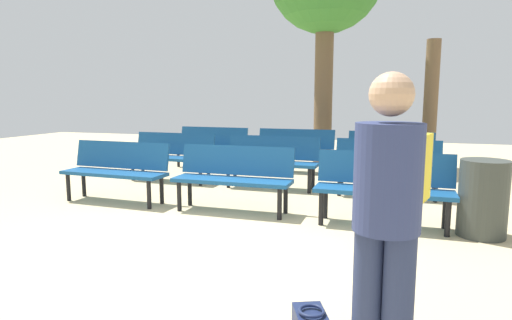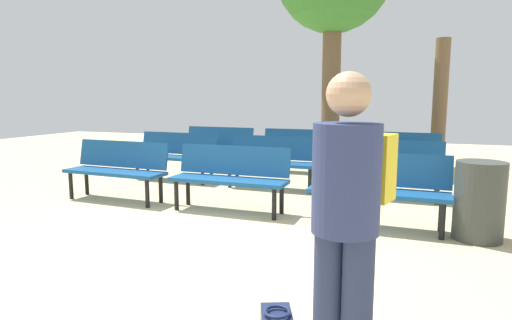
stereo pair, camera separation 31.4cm
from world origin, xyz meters
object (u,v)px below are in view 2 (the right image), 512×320
bench_r2_c1 (300,148)px  tree_0 (440,104)px  visitor_with_backpack (348,214)px  bench_r1_c1 (273,158)px  bench_r0_c0 (118,166)px  bench_r2_c2 (395,152)px  bench_r1_c0 (176,153)px  bench_r2_c0 (217,144)px  bench_r0_c2 (378,185)px  bench_r1_c2 (389,165)px  trash_bin (479,201)px  bench_r0_c1 (230,174)px

bench_r2_c1 → tree_0: 3.20m
visitor_with_backpack → bench_r2_c1: bearing=-58.0°
bench_r1_c1 → tree_0: tree_0 is taller
bench_r0_c0 → bench_r2_c2: size_ratio=1.00×
bench_r1_c0 → bench_r2_c1: (1.95, 1.64, 0.00)m
bench_r0_c0 → bench_r2_c1: (1.95, 3.32, 0.00)m
bench_r1_c0 → bench_r2_c1: bearing=42.8°
bench_r2_c0 → bench_r0_c2: bearing=-40.5°
bench_r2_c2 → visitor_with_backpack: visitor_with_backpack is taller
bench_r1_c1 → bench_r2_c1: 1.71m
bench_r1_c2 → bench_r2_c0: bearing=154.6°
bench_r1_c0 → bench_r1_c2: size_ratio=1.01×
bench_r1_c1 → trash_bin: bearing=-31.1°
bench_r1_c2 → bench_r2_c0: 4.14m
bench_r2_c0 → tree_0: size_ratio=0.59×
bench_r0_c2 → bench_r1_c2: (0.03, 1.66, 0.00)m
bench_r2_c1 → visitor_with_backpack: (1.87, -6.42, 0.43)m
bench_r1_c2 → trash_bin: 2.05m
tree_0 → bench_r1_c2: bearing=-104.5°
bench_r0_c1 → bench_r1_c0: (-1.83, 1.68, 0.00)m
bench_r0_c0 → bench_r0_c2: 3.77m
bench_r0_c1 → visitor_with_backpack: 3.70m
visitor_with_backpack → bench_r1_c1: bearing=-52.2°
bench_r1_c0 → bench_r1_c2: same height
visitor_with_backpack → bench_r0_c0: bearing=-23.2°
bench_r0_c0 → bench_r1_c0: bearing=92.5°
bench_r2_c2 → bench_r0_c0: bearing=-138.6°
visitor_with_backpack → bench_r0_c2: bearing=-73.2°
bench_r0_c0 → bench_r1_c2: same height
bench_r1_c1 → bench_r0_c0: bearing=-139.1°
bench_r1_c0 → bench_r2_c1: same height
bench_r1_c0 → visitor_with_backpack: visitor_with_backpack is taller
bench_r1_c1 → visitor_with_backpack: bearing=-67.0°
bench_r0_c1 → bench_r1_c2: (1.96, 1.57, 0.00)m
bench_r2_c2 → bench_r2_c1: bearing=177.8°
bench_r2_c1 → visitor_with_backpack: bearing=-73.4°
bench_r0_c0 → bench_r2_c2: bearing=42.4°
bench_r0_c1 → bench_r1_c1: size_ratio=1.00×
tree_0 → trash_bin: size_ratio=3.24×
bench_r0_c1 → bench_r1_c2: size_ratio=1.00×
tree_0 → bench_r0_c2: bearing=-100.0°
bench_r1_c0 → bench_r1_c2: (3.79, -0.11, 0.00)m
bench_r0_c1 → bench_r1_c1: same height
bench_r1_c0 → bench_r1_c1: bearing=0.7°
trash_bin → bench_r0_c1: bearing=176.2°
bench_r0_c0 → bench_r2_c0: bearing=91.4°
bench_r1_c2 → bench_r2_c2: bearing=88.9°
bench_r2_c1 → bench_r2_c2: size_ratio=0.99×
bench_r0_c1 → bench_r1_c2: 2.51m
bench_r0_c1 → trash_bin: bench_r0_c1 is taller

